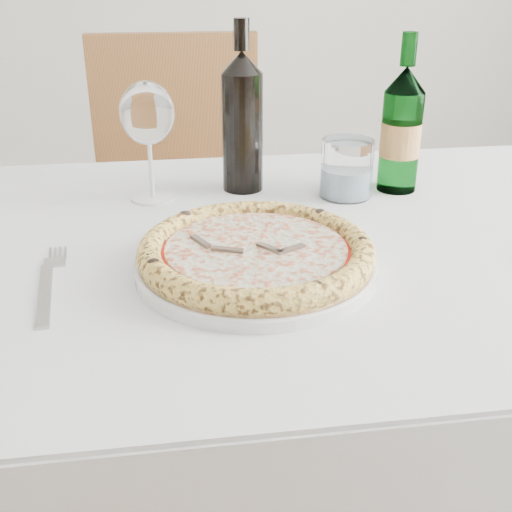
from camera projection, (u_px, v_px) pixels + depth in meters
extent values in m
cube|color=brown|center=(246.00, 256.00, 0.90)|extent=(1.29, 0.74, 0.04)
cube|color=white|center=(245.00, 241.00, 0.89)|extent=(1.35, 0.80, 0.01)
cube|color=white|center=(220.00, 213.00, 1.29)|extent=(1.35, 0.01, 0.22)
cylinder|color=brown|center=(491.00, 334.00, 1.41)|extent=(0.06, 0.06, 0.71)
cube|color=brown|center=(181.00, 233.00, 1.69)|extent=(0.46, 0.46, 0.04)
cube|color=brown|center=(176.00, 120.00, 1.76)|extent=(0.45, 0.05, 0.46)
cylinder|color=brown|center=(247.00, 276.00, 1.98)|extent=(0.04, 0.04, 0.43)
cylinder|color=brown|center=(262.00, 344.00, 1.63)|extent=(0.04, 0.04, 0.43)
cylinder|color=brown|center=(120.00, 282.00, 1.94)|extent=(0.04, 0.04, 0.43)
cylinder|color=brown|center=(108.00, 353.00, 1.59)|extent=(0.04, 0.04, 0.43)
cylinder|color=white|center=(256.00, 265.00, 0.80)|extent=(0.30, 0.30, 0.01)
torus|color=white|center=(256.00, 262.00, 0.79)|extent=(0.30, 0.30, 0.01)
cylinder|color=#DEAE67|center=(256.00, 256.00, 0.79)|extent=(0.28, 0.28, 0.01)
torus|color=gold|center=(256.00, 250.00, 0.79)|extent=(0.29, 0.29, 0.03)
cylinder|color=#C22701|center=(256.00, 250.00, 0.79)|extent=(0.24, 0.24, 0.00)
cylinder|color=beige|center=(256.00, 248.00, 0.79)|extent=(0.22, 0.22, 0.00)
cube|color=brown|center=(279.00, 243.00, 0.79)|extent=(0.04, 0.01, 0.00)
cube|color=brown|center=(251.00, 230.00, 0.82)|extent=(0.01, 0.04, 0.00)
cube|color=brown|center=(204.00, 248.00, 0.78)|extent=(0.04, 0.01, 0.00)
cube|color=brown|center=(260.00, 256.00, 0.75)|extent=(0.01, 0.04, 0.00)
cube|color=#9B9B9B|center=(45.00, 295.00, 0.74)|extent=(0.03, 0.16, 0.00)
cube|color=#9B9B9B|center=(55.00, 261.00, 0.82)|extent=(0.03, 0.03, 0.00)
cylinder|color=#9B9B9B|center=(51.00, 251.00, 0.85)|extent=(0.00, 0.04, 0.00)
cylinder|color=#9B9B9B|center=(56.00, 251.00, 0.85)|extent=(0.00, 0.04, 0.00)
cylinder|color=#9B9B9B|center=(61.00, 251.00, 0.85)|extent=(0.00, 0.04, 0.00)
cylinder|color=#9B9B9B|center=(66.00, 250.00, 0.85)|extent=(0.00, 0.04, 0.00)
cylinder|color=white|center=(153.00, 198.00, 1.03)|extent=(0.07, 0.07, 0.00)
cylinder|color=white|center=(151.00, 168.00, 1.01)|extent=(0.01, 0.01, 0.09)
ellipsoid|color=white|center=(147.00, 113.00, 0.97)|extent=(0.08, 0.08, 0.10)
cylinder|color=white|center=(347.00, 168.00, 1.03)|extent=(0.08, 0.08, 0.09)
cylinder|color=#CCE6FF|center=(346.00, 182.00, 1.04)|extent=(0.07, 0.07, 0.05)
cylinder|color=#328441|center=(400.00, 142.00, 1.04)|extent=(0.06, 0.06, 0.16)
cone|color=#328441|center=(406.00, 79.00, 1.00)|extent=(0.06, 0.06, 0.04)
cylinder|color=#328441|center=(409.00, 49.00, 0.98)|extent=(0.02, 0.02, 0.05)
cylinder|color=#C9BF55|center=(400.00, 139.00, 1.04)|extent=(0.07, 0.07, 0.06)
cylinder|color=black|center=(242.00, 133.00, 1.04)|extent=(0.07, 0.07, 0.19)
cone|color=black|center=(242.00, 62.00, 0.99)|extent=(0.07, 0.07, 0.03)
cylinder|color=black|center=(242.00, 34.00, 0.97)|extent=(0.02, 0.02, 0.05)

